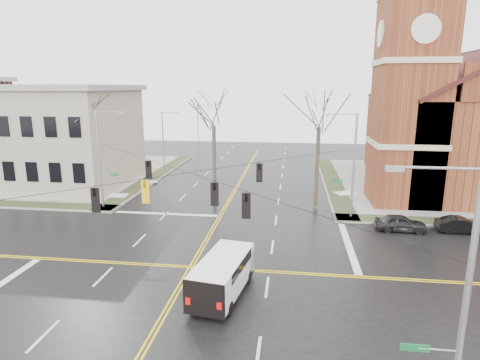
# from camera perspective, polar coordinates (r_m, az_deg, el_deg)

# --- Properties ---
(ground) EXTENTS (120.00, 120.00, 0.00)m
(ground) POSITION_cam_1_polar(r_m,az_deg,el_deg) (26.47, -6.96, -12.19)
(ground) COLOR black
(ground) RESTS_ON ground
(sidewalks) EXTENTS (80.00, 80.00, 0.17)m
(sidewalks) POSITION_cam_1_polar(r_m,az_deg,el_deg) (26.44, -6.97, -12.04)
(sidewalks) COLOR gray
(sidewalks) RESTS_ON ground
(road_markings) EXTENTS (100.00, 100.00, 0.01)m
(road_markings) POSITION_cam_1_polar(r_m,az_deg,el_deg) (26.47, -6.96, -12.18)
(road_markings) COLOR gold
(road_markings) RESTS_ON ground
(church) EXTENTS (24.28, 27.48, 27.50)m
(church) POSITION_cam_1_polar(r_m,az_deg,el_deg) (51.48, 28.93, 8.34)
(church) COLOR maroon
(church) RESTS_ON ground
(civic_building_a) EXTENTS (18.00, 14.00, 11.00)m
(civic_building_a) POSITION_cam_1_polar(r_m,az_deg,el_deg) (51.86, -25.66, 5.43)
(civic_building_a) COLOR tan
(civic_building_a) RESTS_ON ground
(signal_pole_ne) EXTENTS (2.75, 0.22, 9.00)m
(signal_pole_ne) POSITION_cam_1_polar(r_m,az_deg,el_deg) (35.58, 15.63, 2.39)
(signal_pole_ne) COLOR gray
(signal_pole_ne) RESTS_ON ground
(signal_pole_nw) EXTENTS (2.75, 0.22, 9.00)m
(signal_pole_nw) POSITION_cam_1_polar(r_m,az_deg,el_deg) (39.33, -19.13, 3.13)
(signal_pole_nw) COLOR gray
(signal_pole_nw) RESTS_ON ground
(signal_pole_se) EXTENTS (2.75, 0.22, 9.00)m
(signal_pole_se) POSITION_cam_1_polar(r_m,az_deg,el_deg) (14.20, 28.75, -15.04)
(signal_pole_se) COLOR gray
(signal_pole_se) RESTS_ON ground
(span_wires) EXTENTS (23.02, 23.02, 0.03)m
(span_wires) POSITION_cam_1_polar(r_m,az_deg,el_deg) (24.48, -7.36, 1.05)
(span_wires) COLOR black
(span_wires) RESTS_ON ground
(traffic_signals) EXTENTS (8.21, 8.26, 1.30)m
(traffic_signals) POSITION_cam_1_polar(r_m,az_deg,el_deg) (24.03, -7.71, -1.03)
(traffic_signals) COLOR black
(traffic_signals) RESTS_ON ground
(streetlight_north_a) EXTENTS (2.30, 0.20, 8.00)m
(streetlight_north_a) POSITION_cam_1_polar(r_m,az_deg,el_deg) (54.27, -10.74, 5.68)
(streetlight_north_a) COLOR gray
(streetlight_north_a) RESTS_ON ground
(streetlight_north_b) EXTENTS (2.30, 0.20, 8.00)m
(streetlight_north_b) POSITION_cam_1_polar(r_m,az_deg,el_deg) (73.42, -5.89, 7.72)
(streetlight_north_b) COLOR gray
(streetlight_north_b) RESTS_ON ground
(cargo_van) EXTENTS (3.06, 5.89, 2.14)m
(cargo_van) POSITION_cam_1_polar(r_m,az_deg,el_deg) (22.77, -2.31, -12.97)
(cargo_van) COLOR white
(cargo_van) RESTS_ON ground
(parked_car_a) EXTENTS (3.99, 1.71, 1.34)m
(parked_car_a) POSITION_cam_1_polar(r_m,az_deg,el_deg) (34.65, 21.85, -5.68)
(parked_car_a) COLOR black
(parked_car_a) RESTS_ON ground
(parked_car_b) EXTENTS (3.80, 1.33, 1.25)m
(parked_car_b) POSITION_cam_1_polar(r_m,az_deg,el_deg) (36.33, 28.97, -5.63)
(parked_car_b) COLOR black
(parked_car_b) RESTS_ON ground
(tree_nw_far) EXTENTS (4.00, 4.00, 11.68)m
(tree_nw_far) POSITION_cam_1_polar(r_m,az_deg,el_deg) (42.51, -21.83, 8.38)
(tree_nw_far) COLOR #3E3527
(tree_nw_far) RESTS_ON ground
(tree_nw_near) EXTENTS (4.00, 4.00, 11.35)m
(tree_nw_near) POSITION_cam_1_polar(r_m,az_deg,el_deg) (37.86, -3.76, 8.46)
(tree_nw_near) COLOR #3E3527
(tree_nw_near) RESTS_ON ground
(tree_ne) EXTENTS (4.00, 4.00, 11.29)m
(tree_ne) POSITION_cam_1_polar(r_m,az_deg,el_deg) (37.51, 11.19, 8.13)
(tree_ne) COLOR #3E3527
(tree_ne) RESTS_ON ground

